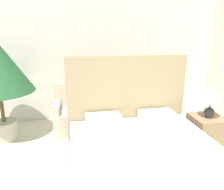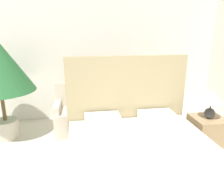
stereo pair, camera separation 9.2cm
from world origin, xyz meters
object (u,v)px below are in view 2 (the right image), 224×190
object	(u,v)px
armchair_near_window_left	(72,118)
nightstand	(207,132)
bed	(143,161)
armchair_near_window_right	(126,115)
side_table	(100,120)
table_lamp	(212,99)

from	to	relation	value
armchair_near_window_left	nightstand	distance (m)	2.32
bed	armchair_near_window_right	bearing A→B (deg)	85.58
armchair_near_window_left	side_table	bearing A→B (deg)	-0.66
bed	side_table	size ratio (longest dim) A/B	4.86
armchair_near_window_right	table_lamp	world-z (taller)	table_lamp
bed	armchair_near_window_left	size ratio (longest dim) A/B	2.38
armchair_near_window_left	armchair_near_window_right	xyz separation A→B (m)	(1.02, -0.00, 0.00)
bed	armchair_near_window_right	xyz separation A→B (m)	(0.12, 1.52, 0.00)
nightstand	bed	bearing A→B (deg)	-151.77
armchair_near_window_right	table_lamp	size ratio (longest dim) A/B	1.94
side_table	armchair_near_window_right	bearing A→B (deg)	1.34
nightstand	table_lamp	size ratio (longest dim) A/B	1.08
nightstand	side_table	bearing A→B (deg)	153.27
bed	armchair_near_window_left	xyz separation A→B (m)	(-0.90, 1.52, 0.00)
table_lamp	side_table	xyz separation A→B (m)	(-1.64, 0.85, -0.60)
armchair_near_window_left	armchair_near_window_right	size ratio (longest dim) A/B	1.00
armchair_near_window_left	bed	bearing A→B (deg)	-58.75
bed	armchair_near_window_left	bearing A→B (deg)	120.55
armchair_near_window_left	side_table	world-z (taller)	armchair_near_window_left
armchair_near_window_left	nightstand	world-z (taller)	armchair_near_window_left
table_lamp	armchair_near_window_left	bearing A→B (deg)	158.00
nightstand	side_table	xyz separation A→B (m)	(-1.65, 0.83, -0.03)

